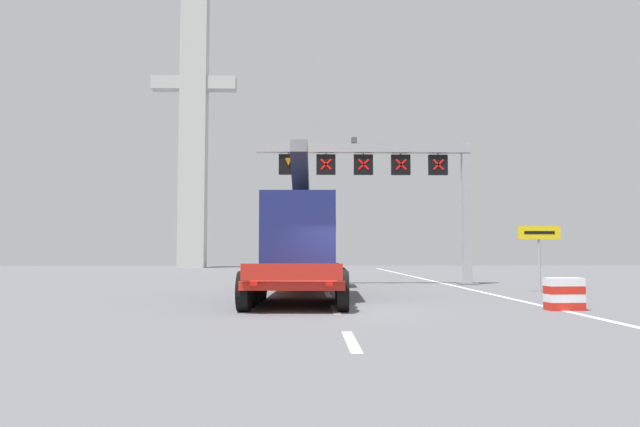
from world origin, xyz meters
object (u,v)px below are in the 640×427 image
at_px(heavy_haul_truck_red, 304,243).
at_px(bridge_pylon_distant, 194,115).
at_px(overhead_lane_gantry, 390,171).
at_px(crash_barrier_striped, 564,294).
at_px(exit_sign_yellow, 539,241).

bearing_deg(heavy_haul_truck_red, bridge_pylon_distant, 107.02).
xyz_separation_m(overhead_lane_gantry, heavy_haul_truck_red, (-4.29, -5.98, -3.73)).
bearing_deg(heavy_haul_truck_red, crash_barrier_striped, -44.38).
relative_size(heavy_haul_truck_red, bridge_pylon_distant, 0.44).
xyz_separation_m(overhead_lane_gantry, bridge_pylon_distant, (-16.36, 33.46, 10.61)).
height_order(overhead_lane_gantry, crash_barrier_striped, overhead_lane_gantry).
xyz_separation_m(overhead_lane_gantry, exit_sign_yellow, (5.29, -5.66, -3.64)).
xyz_separation_m(heavy_haul_truck_red, bridge_pylon_distant, (-12.07, 39.44, 14.34)).
relative_size(overhead_lane_gantry, bridge_pylon_distant, 0.35).
height_order(heavy_haul_truck_red, crash_barrier_striped, heavy_haul_truck_red).
relative_size(crash_barrier_striped, bridge_pylon_distant, 0.03).
height_order(heavy_haul_truck_red, exit_sign_yellow, heavy_haul_truck_red).
distance_m(overhead_lane_gantry, bridge_pylon_distant, 38.73).
bearing_deg(overhead_lane_gantry, bridge_pylon_distant, 116.05).
relative_size(overhead_lane_gantry, heavy_haul_truck_red, 0.78).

